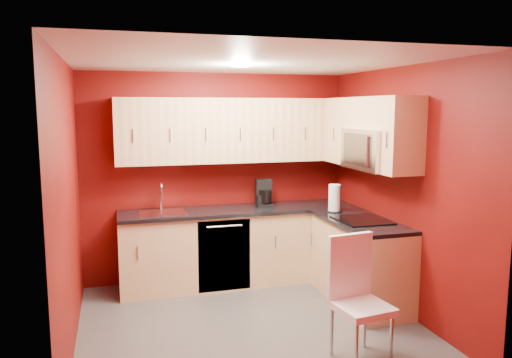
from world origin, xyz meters
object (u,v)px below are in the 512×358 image
dining_chair (362,301)px  microwave (374,149)px  paper_towel (334,198)px  napkin_holder (262,200)px  coffee_maker (265,193)px  sink (162,210)px

dining_chair → microwave: bearing=50.6°
paper_towel → dining_chair: size_ratio=0.30×
microwave → dining_chair: microwave is taller
microwave → dining_chair: 1.74m
napkin_holder → dining_chair: 2.22m
coffee_maker → paper_towel: size_ratio=1.02×
microwave → sink: microwave is taller
sink → napkin_holder: sink is taller
sink → coffee_maker: size_ratio=1.62×
microwave → coffee_maker: microwave is taller
sink → dining_chair: 2.57m
coffee_maker → napkin_holder: size_ratio=2.23×
microwave → coffee_maker: size_ratio=2.37×
microwave → coffee_maker: (-0.87, 1.04, -0.59)m
napkin_holder → paper_towel: bearing=-37.3°
napkin_holder → paper_towel: paper_towel is taller
napkin_holder → sink: bearing=-178.2°
sink → napkin_holder: size_ratio=3.62×
coffee_maker → sink: bearing=-171.6°
microwave → napkin_holder: 1.54m
microwave → paper_towel: (-0.20, 0.50, -0.59)m
paper_towel → dining_chair: (-0.49, -1.62, -0.55)m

